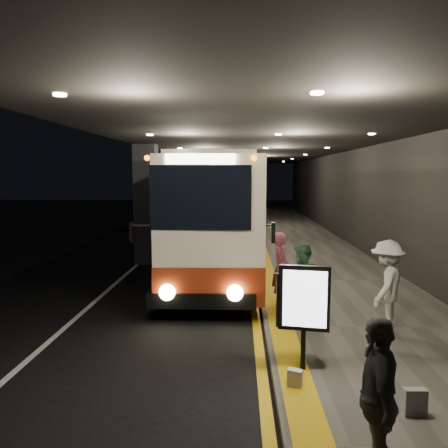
{
  "coord_description": "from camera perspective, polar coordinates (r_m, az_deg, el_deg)",
  "views": [
    {
      "loc": [
        1.97,
        -12.04,
        3.29
      ],
      "look_at": [
        1.45,
        2.04,
        1.7
      ],
      "focal_mm": 35.0,
      "sensor_mm": 36.0,
      "label": 1
    }
  ],
  "objects": [
    {
      "name": "bag_plain",
      "position": [
        6.95,
        9.25,
        -19.27
      ],
      "size": [
        0.24,
        0.19,
        0.26
      ],
      "primitive_type": "cube",
      "rotation": [
        0.0,
        0.0,
        -0.35
      ],
      "color": "#BEB6B2",
      "rests_on": "sidewalk"
    },
    {
      "name": "passenger_waiting_grey",
      "position": [
        5.05,
        19.34,
        -20.72
      ],
      "size": [
        0.64,
        1.07,
        1.73
      ],
      "primitive_type": "imported",
      "rotation": [
        0.0,
        0.0,
        -1.7
      ],
      "color": "#46474B",
      "rests_on": "sidewalk"
    },
    {
      "name": "bag_polka",
      "position": [
        6.66,
        23.66,
        -20.52
      ],
      "size": [
        0.3,
        0.14,
        0.36
      ],
      "primitive_type": "cube",
      "rotation": [
        0.0,
        0.0,
        0.05
      ],
      "color": "black",
      "rests_on": "sidewalk"
    },
    {
      "name": "terminal_wall",
      "position": [
        17.77,
        18.62,
        5.17
      ],
      "size": [
        0.1,
        50.0,
        6.0
      ],
      "primitive_type": "cube",
      "color": "black",
      "rests_on": "ground"
    },
    {
      "name": "coach_main",
      "position": [
        15.26,
        -1.06,
        0.82
      ],
      "size": [
        2.81,
        12.08,
        3.74
      ],
      "rotation": [
        0.0,
        0.0,
        0.03
      ],
      "color": "beige",
      "rests_on": "ground"
    },
    {
      "name": "sidewalk",
      "position": [
        17.56,
        11.2,
        -4.24
      ],
      "size": [
        4.5,
        50.0,
        0.15
      ],
      "primitive_type": "cube",
      "color": "#514C44",
      "rests_on": "ground"
    },
    {
      "name": "lane_line_white",
      "position": [
        17.76,
        -10.22,
        -4.33
      ],
      "size": [
        0.12,
        50.0,
        0.01
      ],
      "primitive_type": "cube",
      "color": "silver",
      "rests_on": "ground"
    },
    {
      "name": "stanchion_post",
      "position": [
        9.17,
        6.99,
        -9.93
      ],
      "size": [
        0.05,
        0.05,
        1.12
      ],
      "primitive_type": "cylinder",
      "color": "black",
      "rests_on": "sidewalk"
    },
    {
      "name": "ground",
      "position": [
        12.64,
        -7.03,
        -8.7
      ],
      "size": [
        90.0,
        90.0,
        0.0
      ],
      "primitive_type": "plane",
      "color": "black"
    },
    {
      "name": "passenger_waiting_white",
      "position": [
        9.49,
        20.51,
        -7.5
      ],
      "size": [
        1.12,
        1.3,
        1.84
      ],
      "primitive_type": "imported",
      "rotation": [
        0.0,
        0.0,
        -2.16
      ],
      "color": "silver",
      "rests_on": "sidewalk"
    },
    {
      "name": "info_sign",
      "position": [
        7.15,
        10.43,
        -9.77
      ],
      "size": [
        0.82,
        0.25,
        1.72
      ],
      "rotation": [
        0.0,
        0.0,
        -0.17
      ],
      "color": "black",
      "rests_on": "sidewalk"
    },
    {
      "name": "passenger_waiting_green",
      "position": [
        9.45,
        10.1,
        -7.66
      ],
      "size": [
        0.52,
        0.83,
        1.71
      ],
      "primitive_type": "imported",
      "rotation": [
        0.0,
        0.0,
        -1.57
      ],
      "color": "#3C6C4B",
      "rests_on": "sidewalk"
    },
    {
      "name": "canopy",
      "position": [
        17.1,
        3.94,
        10.81
      ],
      "size": [
        9.0,
        50.0,
        0.4
      ],
      "primitive_type": "cube",
      "color": "black",
      "rests_on": "support_columns"
    },
    {
      "name": "support_columns",
      "position": [
        16.45,
        -10.09,
        2.54
      ],
      "size": [
        0.8,
        24.8,
        4.4
      ],
      "color": "black",
      "rests_on": "ground"
    },
    {
      "name": "passenger_boarding",
      "position": [
        10.67,
        7.45,
        -5.8
      ],
      "size": [
        0.48,
        0.68,
        1.78
      ],
      "primitive_type": "imported",
      "rotation": [
        0.0,
        0.0,
        1.49
      ],
      "color": "#AD5066",
      "rests_on": "sidewalk"
    },
    {
      "name": "tactile_strip",
      "position": [
        17.35,
        4.99,
        -4.0
      ],
      "size": [
        0.5,
        50.0,
        0.01
      ],
      "primitive_type": "cube",
      "color": "gold",
      "rests_on": "sidewalk"
    },
    {
      "name": "kerb_stripe_yellow",
      "position": [
        17.36,
        3.33,
        -4.49
      ],
      "size": [
        0.18,
        50.0,
        0.01
      ],
      "primitive_type": "cube",
      "color": "gold",
      "rests_on": "ground"
    },
    {
      "name": "coach_second",
      "position": [
        30.45,
        0.4,
        3.76
      ],
      "size": [
        3.17,
        12.52,
        3.9
      ],
      "rotation": [
        0.0,
        0.0,
        -0.05
      ],
      "color": "beige",
      "rests_on": "ground"
    }
  ]
}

